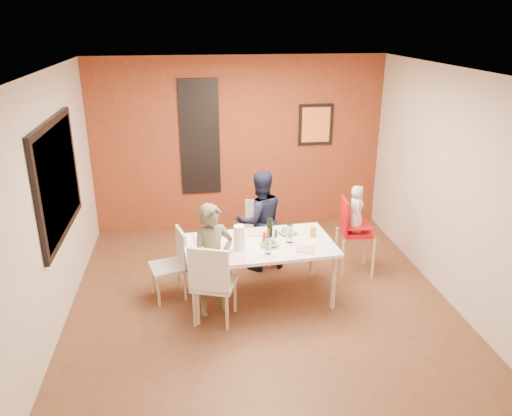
{
  "coord_description": "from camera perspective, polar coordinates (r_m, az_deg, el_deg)",
  "views": [
    {
      "loc": [
        -0.77,
        -5.28,
        3.22
      ],
      "look_at": [
        0.0,
        0.3,
        1.05
      ],
      "focal_mm": 35.0,
      "sensor_mm": 36.0,
      "label": 1
    }
  ],
  "objects": [
    {
      "name": "glassblock_strip",
      "position": [
        7.69,
        -6.45,
        8.0
      ],
      "size": [
        0.55,
        0.03,
        1.7
      ],
      "primitive_type": "cube",
      "color": "#B4BDC4",
      "rests_on": "wall_back"
    },
    {
      "name": "wall_left",
      "position": [
        5.8,
        -22.18,
        0.62
      ],
      "size": [
        0.02,
        4.5,
        2.7
      ],
      "primitive_type": "cube",
      "color": "beige",
      "rests_on": "ground"
    },
    {
      "name": "chair_left",
      "position": [
        6.1,
        -9.38,
        -5.95
      ],
      "size": [
        0.49,
        0.49,
        0.86
      ],
      "rotation": [
        0.0,
        0.0,
        4.97
      ],
      "color": "beige",
      "rests_on": "ground"
    },
    {
      "name": "ground",
      "position": [
        6.23,
        0.38,
        -10.04
      ],
      "size": [
        4.5,
        4.5,
        0.0
      ],
      "primitive_type": "plane",
      "color": "brown",
      "rests_on": "ground"
    },
    {
      "name": "dining_table",
      "position": [
        5.89,
        0.38,
        -4.66
      ],
      "size": [
        1.81,
        1.09,
        0.73
      ],
      "rotation": [
        0.0,
        0.0,
        0.07
      ],
      "color": "white",
      "rests_on": "ground"
    },
    {
      "name": "paper_towel_roll",
      "position": [
        5.68,
        -1.91,
        -3.4
      ],
      "size": [
        0.13,
        0.13,
        0.29
      ],
      "primitive_type": "cylinder",
      "color": "white",
      "rests_on": "dining_table"
    },
    {
      "name": "salad_bowl_b",
      "position": [
        6.14,
        3.56,
        -2.67
      ],
      "size": [
        0.29,
        0.29,
        0.06
      ],
      "primitive_type": "imported",
      "rotation": [
        0.0,
        0.0,
        0.26
      ],
      "color": "white",
      "rests_on": "dining_table"
    },
    {
      "name": "brick_accent_wall",
      "position": [
        7.78,
        -1.96,
        7.13
      ],
      "size": [
        4.5,
        0.02,
        2.7
      ],
      "primitive_type": "cube",
      "color": "maroon",
      "rests_on": "ground"
    },
    {
      "name": "salad_bowl_a",
      "position": [
        5.81,
        1.56,
        -4.05
      ],
      "size": [
        0.23,
        0.23,
        0.06
      ],
      "primitive_type": "imported",
      "rotation": [
        0.0,
        0.0,
        0.03
      ],
      "color": "silver",
      "rests_on": "dining_table"
    },
    {
      "name": "wine_glass_a",
      "position": [
        5.59,
        1.37,
        -4.3
      ],
      "size": [
        0.07,
        0.07,
        0.2
      ],
      "primitive_type": "cylinder",
      "color": "silver",
      "rests_on": "dining_table"
    },
    {
      "name": "wall_back",
      "position": [
        7.8,
        -1.97,
        7.17
      ],
      "size": [
        4.5,
        0.02,
        2.7
      ],
      "primitive_type": "cube",
      "color": "beige",
      "rests_on": "ground"
    },
    {
      "name": "wine_glass_b",
      "position": [
        5.87,
        3.86,
        -2.94
      ],
      "size": [
        0.08,
        0.08,
        0.22
      ],
      "primitive_type": "cylinder",
      "color": "silver",
      "rests_on": "dining_table"
    },
    {
      "name": "picture_window_frame",
      "position": [
        5.91,
        -21.73,
        3.13
      ],
      "size": [
        0.05,
        1.7,
        1.3
      ],
      "primitive_type": "cube",
      "color": "black",
      "rests_on": "wall_left"
    },
    {
      "name": "sippy_cup",
      "position": [
        6.07,
        6.52,
        -2.73
      ],
      "size": [
        0.07,
        0.07,
        0.12
      ],
      "primitive_type": "cylinder",
      "color": "orange",
      "rests_on": "dining_table"
    },
    {
      "name": "child_near",
      "position": [
        5.65,
        -4.92,
        -5.95
      ],
      "size": [
        0.56,
        0.46,
        1.33
      ],
      "primitive_type": "imported",
      "rotation": [
        0.0,
        0.0,
        0.34
      ],
      "color": "brown",
      "rests_on": "ground"
    },
    {
      "name": "chair_near",
      "position": [
        5.49,
        -5.03,
        -8.23
      ],
      "size": [
        0.57,
        0.57,
        0.97
      ],
      "rotation": [
        0.0,
        0.0,
        2.81
      ],
      "color": "white",
      "rests_on": "ground"
    },
    {
      "name": "art_print_frame",
      "position": [
        7.91,
        6.83,
        9.45
      ],
      "size": [
        0.54,
        0.03,
        0.64
      ],
      "primitive_type": "cube",
      "color": "black",
      "rests_on": "wall_back"
    },
    {
      "name": "plate_far_mid",
      "position": [
        6.15,
        0.1,
        -2.82
      ],
      "size": [
        0.25,
        0.25,
        0.01
      ],
      "primitive_type": "cube",
      "rotation": [
        0.0,
        0.0,
        -0.05
      ],
      "color": "white",
      "rests_on": "dining_table"
    },
    {
      "name": "art_print_canvas",
      "position": [
        7.89,
        6.86,
        9.43
      ],
      "size": [
        0.44,
        0.01,
        0.54
      ],
      "primitive_type": "cube",
      "color": "#FB9637",
      "rests_on": "wall_back"
    },
    {
      "name": "condiment_red",
      "position": [
        5.83,
        0.96,
        -3.47
      ],
      "size": [
        0.04,
        0.04,
        0.15
      ],
      "primitive_type": "cylinder",
      "color": "red",
      "rests_on": "dining_table"
    },
    {
      "name": "child_far",
      "position": [
        6.62,
        0.46,
        -1.44
      ],
      "size": [
        0.76,
        0.64,
        1.37
      ],
      "primitive_type": "imported",
      "rotation": [
        0.0,
        0.0,
        3.34
      ],
      "color": "black",
      "rests_on": "ground"
    },
    {
      "name": "toddler",
      "position": [
        6.54,
        11.39,
        -0.03
      ],
      "size": [
        0.24,
        0.32,
        0.61
      ],
      "primitive_type": "imported",
      "rotation": [
        0.0,
        0.0,
        1.42
      ],
      "color": "beige",
      "rests_on": "high_chair"
    },
    {
      "name": "picture_window_pane",
      "position": [
        5.91,
        -21.59,
        3.14
      ],
      "size": [
        0.02,
        1.55,
        1.15
      ],
      "primitive_type": "cube",
      "color": "black",
      "rests_on": "wall_left"
    },
    {
      "name": "wine_bottle",
      "position": [
        5.94,
        1.59,
        -2.4
      ],
      "size": [
        0.07,
        0.07,
        0.26
      ],
      "primitive_type": "cylinder",
      "color": "black",
      "rests_on": "dining_table"
    },
    {
      "name": "high_chair",
      "position": [
        6.64,
        10.97,
        -2.39
      ],
      "size": [
        0.47,
        0.47,
        1.03
      ],
      "rotation": [
        0.0,
        0.0,
        1.49
      ],
      "color": "red",
      "rests_on": "ground"
    },
    {
      "name": "condiment_brown",
      "position": [
        5.93,
        1.39,
        -3.04
      ],
      "size": [
        0.04,
        0.04,
        0.15
      ],
      "primitive_type": "cylinder",
      "color": "brown",
      "rests_on": "dining_table"
    },
    {
      "name": "condiment_green",
      "position": [
        5.9,
        2.28,
        -3.15
      ],
      "size": [
        0.04,
        0.04,
        0.15
      ],
      "primitive_type": "cylinder",
      "color": "#357727",
      "rests_on": "dining_table"
    },
    {
      "name": "chair_far",
      "position": [
        6.92,
        0.32,
        -2.31
      ],
      "size": [
        0.47,
        0.47,
        0.85
      ],
      "rotation": [
        0.0,
        0.0,
        -0.23
      ],
      "color": "beige",
      "rests_on": "ground"
    },
    {
      "name": "ceiling",
      "position": [
        5.36,
        0.45,
        15.5
      ],
      "size": [
        4.5,
        4.5,
        0.02
      ],
      "primitive_type": "cube",
      "color": "silver",
      "rests_on": "wall_back"
    },
    {
      "name": "wall_front",
      "position": [
        3.64,
        5.57,
        -9.89
      ],
      "size": [
        4.5,
        0.02,
        2.7
      ],
      "primitive_type": "cube",
      "color": "beige",
      "rests_on": "ground"
    },
    {
      "name": "glassblock_surround",
      "position": [
        7.69,
        -6.45,
        7.99
      ],
      "size": [
        0.6,
        0.03,
        1.76
      ],
      "primitive_type": "cube",
      "color": "black",
      "rests_on": "wall_back"
    },
    {
      "name": "plate_near_left",
      "position": [
        5.46,
        -2.15,
        -6.07
      ],
      "size": [
        0.2,
        0.2,
        0.01
      ],
      "primitive_type": "cube",
      "rotation": [
        0.0,
        0.0,
        -0.0
      ],
      "color": "white",
      "rests_on": "dining_table"
    },
    {
      "name": "plate_near_right",
      "position": [
        5.75,
        5.69,
        -4.71
      ],
      "size": [
        0.25,
        0.25,
        0.01
      ],
      "primitive_type": "cube",
      "rotation": [
        0.0,
        0.0,
        -0.34
      ],
      "color": "white",
      "rests_on": "dining_table"
    },
    {
      "name": "plate_far_left",
      "position": [
        6.0,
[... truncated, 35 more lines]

